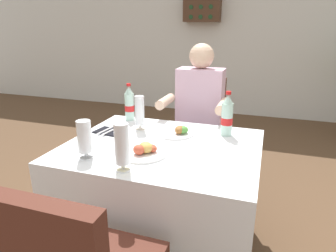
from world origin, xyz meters
TOP-DOWN VIEW (x-y plane):
  - back_wall at (0.00, 3.50)m, footprint 11.00×0.12m
  - main_dining_table at (-0.05, 0.06)m, footprint 1.09×0.90m
  - chair_far_diner_seat at (-0.05, 0.90)m, footprint 0.44×0.50m
  - seated_diner_far at (-0.01, 0.79)m, footprint 0.50×0.46m
  - plate_near_camera at (-0.09, -0.11)m, footprint 0.25×0.25m
  - plate_far_diner at (-0.02, 0.24)m, footprint 0.23×0.23m
  - beer_glass_left at (-0.28, 0.25)m, footprint 0.07×0.07m
  - beer_glass_middle at (-0.36, -0.24)m, footprint 0.07×0.07m
  - beer_glass_right at (-0.12, -0.31)m, footprint 0.07×0.07m
  - cola_bottle_primary at (-0.44, 0.43)m, footprint 0.07×0.07m
  - cola_bottle_secondary at (0.27, 0.33)m, footprint 0.07×0.07m
  - napkin_cutlery_set at (-0.45, 0.15)m, footprint 0.19×0.20m
  - wall_bottle_rack at (-0.57, 3.33)m, footprint 0.56×0.21m

SIDE VIEW (x-z plane):
  - chair_far_diner_seat at x=-0.05m, z-range 0.07..1.04m
  - main_dining_table at x=-0.05m, z-range 0.20..0.93m
  - seated_diner_far at x=-0.01m, z-range 0.08..1.34m
  - napkin_cutlery_set at x=-0.45m, z-range 0.73..0.75m
  - plate_far_diner at x=-0.02m, z-range 0.72..0.78m
  - plate_near_camera at x=-0.09m, z-range 0.72..0.79m
  - beer_glass_middle at x=-0.36m, z-range 0.74..0.94m
  - cola_bottle_primary at x=-0.44m, z-range 0.72..0.98m
  - beer_glass_left at x=-0.28m, z-range 0.74..0.96m
  - beer_glass_right at x=-0.12m, z-range 0.74..0.97m
  - cola_bottle_secondary at x=0.27m, z-range 0.72..0.99m
  - back_wall at x=0.00m, z-range 0.00..2.83m
  - wall_bottle_rack at x=-0.57m, z-range 1.45..1.87m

